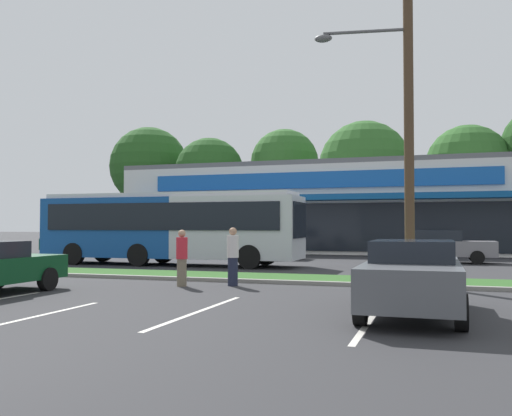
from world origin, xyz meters
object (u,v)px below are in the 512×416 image
car_0 (149,243)px  car_3 (442,246)px  car_2 (78,242)px  pedestrian_near_bench (182,258)px  car_1 (261,244)px  utility_pole (404,95)px  pedestrian_by_pole (233,256)px  car_4 (413,276)px  city_bus (170,226)px

car_0 → car_3: size_ratio=0.89×
car_0 → car_2: 4.80m
pedestrian_near_bench → car_1: bearing=1.6°
utility_pole → car_1: bearing=126.3°
car_1 → pedestrian_near_bench: bearing=-82.4°
car_0 → car_2: size_ratio=0.98×
car_3 → pedestrian_by_pole: (-6.04, -12.73, 0.08)m
car_3 → car_4: car_3 is taller
car_3 → pedestrian_by_pole: bearing=-115.4°
utility_pole → car_2: 23.19m
car_2 → pedestrian_near_bench: 19.19m
city_bus → utility_pole: bearing=-26.7°
utility_pole → car_1: size_ratio=2.47×
car_2 → car_3: bearing=-1.1°
car_0 → car_4: 22.99m
pedestrian_near_bench → car_0: bearing=26.3°
pedestrian_near_bench → car_2: bearing=38.4°
car_0 → pedestrian_by_pole: (10.03, -13.08, 0.08)m
pedestrian_by_pole → car_4: bearing=-1.2°
utility_pole → car_3: utility_pole is taller
utility_pole → pedestrian_near_bench: bearing=-157.7°
car_0 → car_1: (6.82, -0.09, 0.01)m
car_2 → car_0: bearing=-0.4°
utility_pole → pedestrian_near_bench: 8.41m
city_bus → car_0: bearing=125.9°
utility_pole → city_bus: (-10.65, 5.28, -4.04)m
car_4 → pedestrian_by_pole: pedestrian_by_pole is taller
car_1 → car_0: bearing=179.2°
car_1 → pedestrian_near_bench: pedestrian_near_bench is taller
car_1 → pedestrian_by_pole: bearing=-76.1°
city_bus → car_1: (2.56, 5.71, -0.97)m
car_4 → car_1: bearing=-153.4°
car_0 → pedestrian_by_pole: size_ratio=2.43×
car_3 → pedestrian_near_bench: bearing=-119.2°
car_1 → car_3: 9.26m
city_bus → pedestrian_near_bench: (4.38, -7.86, -0.93)m
pedestrian_by_pole → city_bus: bearing=164.3°
utility_pole → car_4: size_ratio=2.43×
car_3 → pedestrian_by_pole: 14.09m
car_1 → car_4: car_1 is taller
city_bus → car_1: city_bus is taller
car_2 → utility_pole: bearing=-29.4°
car_1 → pedestrian_by_pole: size_ratio=2.54×
car_3 → car_0: bearing=178.7°
utility_pole → car_1: (-8.09, 11.00, -5.01)m
car_3 → utility_pole: bearing=-96.2°
car_4 → pedestrian_by_pole: bearing=-127.1°
car_3 → pedestrian_near_bench: pedestrian_near_bench is taller
utility_pole → car_2: utility_pole is taller
car_0 → car_2: bearing=-0.4°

